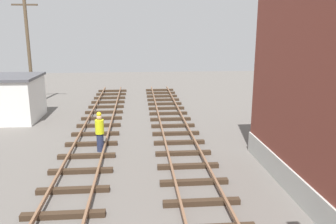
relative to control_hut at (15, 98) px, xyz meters
The scene contains 3 objects.
control_hut is the anchor object (origin of this frame).
utility_pole_far 5.26m from the control_hut, 93.46° to the left, with size 1.80×0.24×7.59m.
track_worker_foreground 8.53m from the control_hut, 47.07° to the right, with size 0.40×0.40×1.87m.
Camera 1 is at (-1.43, -5.36, 5.50)m, focal length 36.62 mm.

